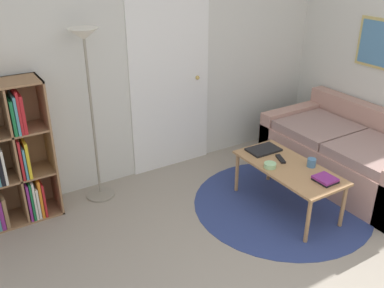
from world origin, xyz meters
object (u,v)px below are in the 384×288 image
at_px(laptop, 263,150).
at_px(cup, 312,163).
at_px(floor_lamp, 87,67).
at_px(coffee_table, 288,171).
at_px(bowl, 270,165).
at_px(couch, 350,154).

bearing_deg(laptop, cup, -72.07).
bearing_deg(floor_lamp, coffee_table, -38.37).
bearing_deg(floor_lamp, laptop, -27.83).
height_order(floor_lamp, bowl, floor_lamp).
bearing_deg(cup, floor_lamp, 142.08).
bearing_deg(couch, cup, -166.22).
xyz_separation_m(floor_lamp, coffee_table, (1.43, -1.13, -0.92)).
bearing_deg(laptop, couch, -16.15).
relative_size(coffee_table, laptop, 3.30).
xyz_separation_m(laptop, cup, (0.16, -0.48, 0.03)).
relative_size(coffee_table, bowl, 9.37).
relative_size(floor_lamp, laptop, 5.18).
xyz_separation_m(couch, laptop, (-0.98, 0.28, 0.19)).
distance_m(floor_lamp, couch, 2.84).
bearing_deg(bowl, coffee_table, -23.98).
xyz_separation_m(couch, coffee_table, (-0.99, -0.09, 0.13)).
relative_size(laptop, cup, 4.01).
height_order(coffee_table, cup, cup).
distance_m(coffee_table, bowl, 0.19).
bearing_deg(laptop, floor_lamp, 152.17).
distance_m(floor_lamp, cup, 2.19).
bearing_deg(cup, bowl, 150.82).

